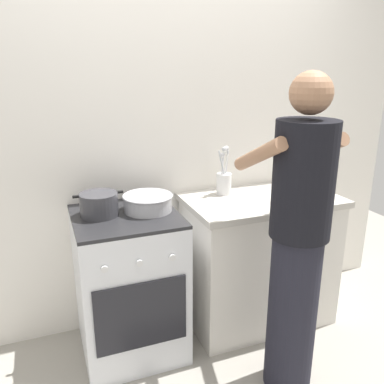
{
  "coord_description": "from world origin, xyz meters",
  "views": [
    {
      "loc": [
        -0.76,
        -1.99,
        1.71
      ],
      "look_at": [
        0.05,
        0.12,
        1.0
      ],
      "focal_mm": 37.18,
      "sensor_mm": 36.0,
      "label": 1
    }
  ],
  "objects_px": {
    "utensil_crock": "(224,180)",
    "person": "(298,243)",
    "pot": "(99,204)",
    "spice_bottle": "(278,194)",
    "stove_range": "(129,284)",
    "mixing_bowl": "(148,202)"
  },
  "relations": [
    {
      "from": "spice_bottle",
      "to": "mixing_bowl",
      "type": "bearing_deg",
      "value": 172.34
    },
    {
      "from": "pot",
      "to": "utensil_crock",
      "type": "relative_size",
      "value": 0.86
    },
    {
      "from": "stove_range",
      "to": "utensil_crock",
      "type": "bearing_deg",
      "value": 12.63
    },
    {
      "from": "stove_range",
      "to": "person",
      "type": "bearing_deg",
      "value": -38.88
    },
    {
      "from": "stove_range",
      "to": "pot",
      "type": "height_order",
      "value": "pot"
    },
    {
      "from": "pot",
      "to": "person",
      "type": "distance_m",
      "value": 1.11
    },
    {
      "from": "pot",
      "to": "spice_bottle",
      "type": "distance_m",
      "value": 1.11
    },
    {
      "from": "utensil_crock",
      "to": "pot",
      "type": "bearing_deg",
      "value": -172.1
    },
    {
      "from": "mixing_bowl",
      "to": "person",
      "type": "distance_m",
      "value": 0.88
    },
    {
      "from": "person",
      "to": "spice_bottle",
      "type": "bearing_deg",
      "value": 67.47
    },
    {
      "from": "pot",
      "to": "utensil_crock",
      "type": "xyz_separation_m",
      "value": [
        0.84,
        0.12,
        0.03
      ]
    },
    {
      "from": "pot",
      "to": "person",
      "type": "bearing_deg",
      "value": -35.93
    },
    {
      "from": "stove_range",
      "to": "utensil_crock",
      "type": "xyz_separation_m",
      "value": [
        0.7,
        0.16,
        0.54
      ]
    },
    {
      "from": "mixing_bowl",
      "to": "person",
      "type": "xyz_separation_m",
      "value": [
        0.61,
        -0.63,
        -0.09
      ]
    },
    {
      "from": "pot",
      "to": "mixing_bowl",
      "type": "relative_size",
      "value": 0.95
    },
    {
      "from": "utensil_crock",
      "to": "spice_bottle",
      "type": "bearing_deg",
      "value": -42.48
    },
    {
      "from": "stove_range",
      "to": "pot",
      "type": "bearing_deg",
      "value": 164.0
    },
    {
      "from": "pot",
      "to": "spice_bottle",
      "type": "height_order",
      "value": "pot"
    },
    {
      "from": "pot",
      "to": "utensil_crock",
      "type": "height_order",
      "value": "utensil_crock"
    },
    {
      "from": "utensil_crock",
      "to": "person",
      "type": "relative_size",
      "value": 0.19
    },
    {
      "from": "mixing_bowl",
      "to": "spice_bottle",
      "type": "xyz_separation_m",
      "value": [
        0.83,
        -0.11,
        -0.01
      ]
    },
    {
      "from": "pot",
      "to": "utensil_crock",
      "type": "distance_m",
      "value": 0.85
    }
  ]
}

